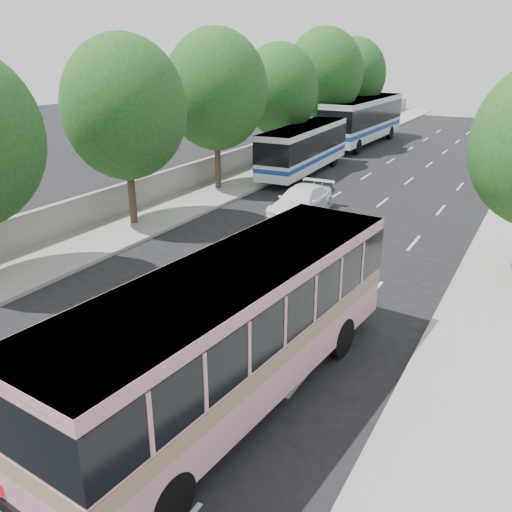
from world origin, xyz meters
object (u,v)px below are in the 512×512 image
Objects in this scene: white_pickup at (301,202)px; pink_taxi at (321,235)px; pink_bus at (235,320)px; tour_coach_front at (304,145)px; tour_coach_rear at (363,117)px.

pink_taxi is at bearing -56.79° from white_pickup.
pink_bus reaches higher than tour_coach_front.
pink_bus is 2.21× the size of white_pickup.
pink_bus is at bearing -72.17° from tour_coach_front.
pink_bus is at bearing -74.94° from tour_coach_rear.
tour_coach_rear reaches higher than tour_coach_front.
pink_taxi is 5.26m from white_pickup.
tour_coach_rear is at bearing 100.38° from white_pickup.
white_pickup is (-5.10, 15.13, -1.46)m from pink_bus.
white_pickup is (-2.90, 4.38, 0.00)m from pink_taxi.
pink_bus is at bearing -75.11° from pink_taxi.
pink_taxi is 0.39× the size of tour_coach_front.
tour_coach_front is (-6.81, 13.50, 1.23)m from pink_taxi.
tour_coach_rear reaches higher than pink_bus.
tour_coach_front reaches higher than white_pickup.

